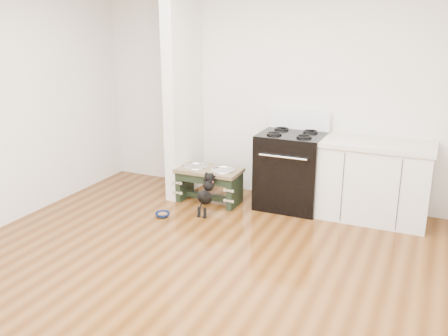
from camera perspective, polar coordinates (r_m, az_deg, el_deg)
ground at (r=4.52m, az=-3.91°, el=-13.02°), size 5.00×5.00×0.00m
room_shell at (r=3.97m, az=-4.38°, el=7.67°), size 5.00×5.00×5.00m
partition_wall at (r=6.39m, az=-4.63°, el=8.80°), size 0.15×0.80×2.70m
oven_range at (r=6.09m, az=7.67°, el=-0.12°), size 0.76×0.69×1.14m
cabinet_run at (r=5.93m, az=16.80°, el=-1.45°), size 1.24×0.64×0.91m
dog_feeder at (r=6.23m, az=-1.73°, el=-1.20°), size 0.80×0.43×0.46m
puppy at (r=5.87m, az=-2.04°, el=-2.82°), size 0.14×0.41×0.49m
floor_bowl at (r=5.91m, az=-7.04°, el=-5.32°), size 0.20×0.20×0.05m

